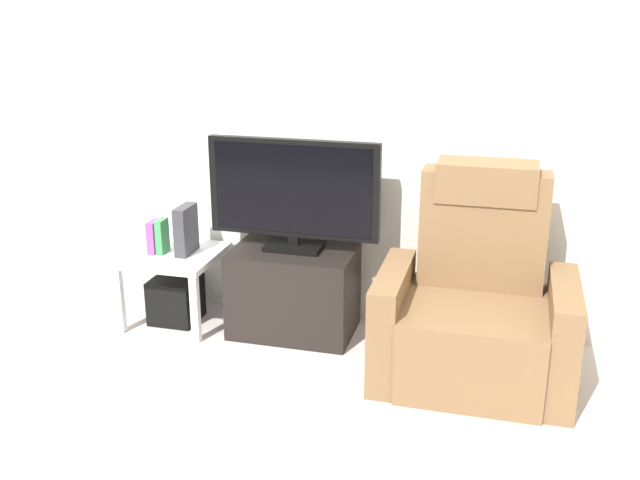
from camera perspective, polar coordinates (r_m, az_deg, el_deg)
The scene contains 10 objects.
ground_plane at distance 3.60m, azimuth -4.28°, elevation -12.95°, with size 6.40×6.40×0.00m, color #BCB2AD.
wall_back at distance 4.19m, azimuth 0.43°, elevation 10.66°, with size 6.40×0.06×2.60m, color silver.
tv_stand at distance 4.23m, azimuth -2.08°, elevation -4.02°, with size 0.70×0.45×0.51m.
television at distance 4.05m, azimuth -2.10°, elevation 3.75°, with size 0.98×0.20×0.63m.
recliner_armchair at distance 3.80m, azimuth 12.11°, elevation -5.18°, with size 0.98×0.78×1.08m.
side_table at distance 4.42m, azimuth -11.41°, elevation -1.77°, with size 0.54×0.54×0.44m.
subwoofer_box at distance 4.50m, azimuth -11.22°, elevation -4.57°, with size 0.27×0.27×0.27m, color black.
book_leftmost at distance 4.39m, azimuth -12.83°, elevation 0.27°, with size 0.05×0.12×0.19m, color purple.
book_middle at distance 4.37m, azimuth -12.25°, elevation 0.30°, with size 0.04×0.11×0.20m, color #388C4C.
game_console at distance 4.32m, azimuth -10.45°, elevation 0.79°, with size 0.07×0.20×0.29m, color #333338.
Camera 1 is at (1.04, -2.88, 1.88)m, focal length 40.87 mm.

